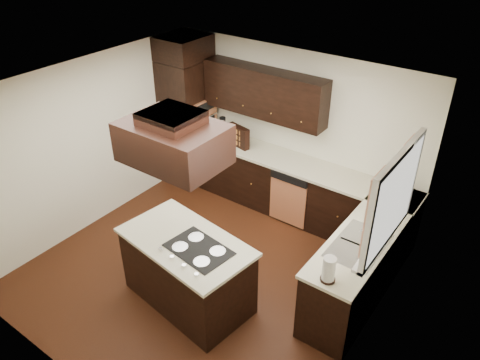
{
  "coord_description": "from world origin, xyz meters",
  "views": [
    {
      "loc": [
        3.14,
        -3.58,
        4.31
      ],
      "look_at": [
        0.1,
        0.6,
        1.15
      ],
      "focal_mm": 35.0,
      "sensor_mm": 36.0,
      "label": 1
    }
  ],
  "objects_px": {
    "island": "(188,272)",
    "spice_rack": "(239,136)",
    "oven_column": "(188,122)",
    "range_hood": "(173,143)"
  },
  "relations": [
    {
      "from": "oven_column",
      "to": "island",
      "type": "height_order",
      "value": "oven_column"
    },
    {
      "from": "island",
      "to": "range_hood",
      "type": "bearing_deg",
      "value": -166.46
    },
    {
      "from": "range_hood",
      "to": "spice_rack",
      "type": "relative_size",
      "value": 2.57
    },
    {
      "from": "spice_rack",
      "to": "oven_column",
      "type": "bearing_deg",
      "value": -165.84
    },
    {
      "from": "range_hood",
      "to": "island",
      "type": "bearing_deg",
      "value": 5.85
    },
    {
      "from": "island",
      "to": "range_hood",
      "type": "xyz_separation_m",
      "value": [
        -0.05,
        -0.01,
        1.72
      ]
    },
    {
      "from": "oven_column",
      "to": "spice_rack",
      "type": "relative_size",
      "value": 5.2
    },
    {
      "from": "oven_column",
      "to": "island",
      "type": "relative_size",
      "value": 1.39
    },
    {
      "from": "oven_column",
      "to": "range_hood",
      "type": "bearing_deg",
      "value": -50.26
    },
    {
      "from": "island",
      "to": "spice_rack",
      "type": "distance_m",
      "value": 2.53
    }
  ]
}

